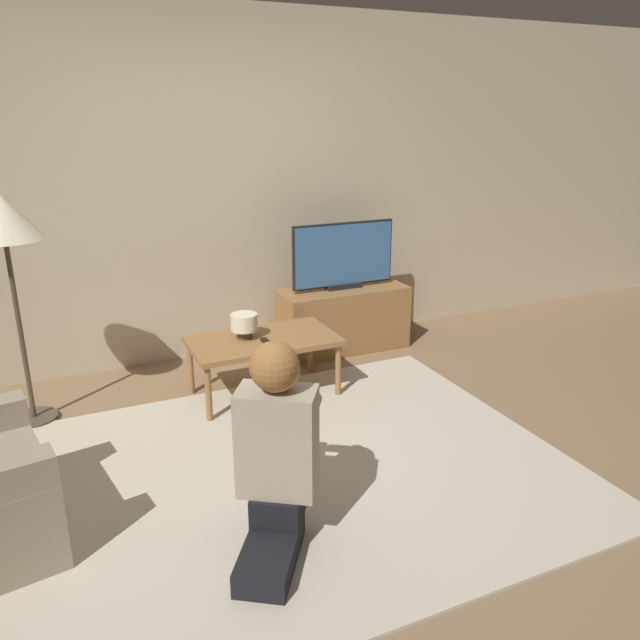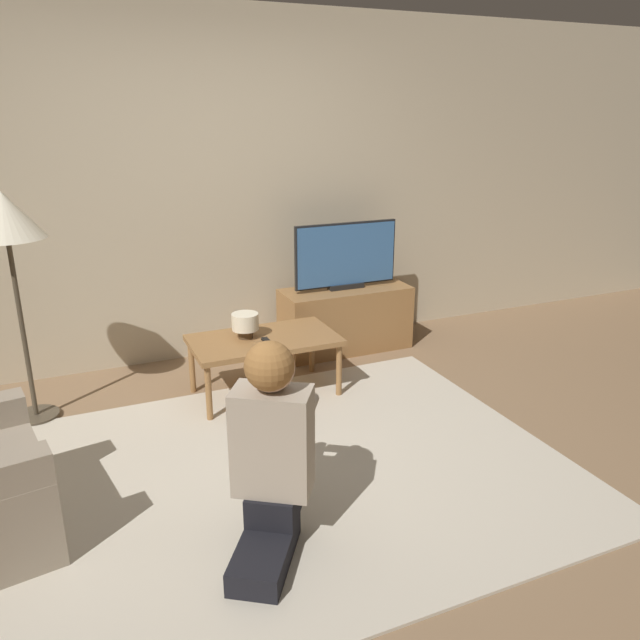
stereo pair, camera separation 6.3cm
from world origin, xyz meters
The scene contains 10 objects.
ground_plane centered at (0.00, 0.00, 0.00)m, with size 10.00×10.00×0.00m, color #896B4C.
wall_back centered at (0.00, 1.93, 1.30)m, with size 10.00×0.06×2.60m.
rug centered at (0.00, 0.00, 0.01)m, with size 2.90×2.32×0.02m.
tv_stand centered at (1.06, 1.57, 0.26)m, with size 1.04×0.41×0.51m.
tv centered at (1.06, 1.57, 0.78)m, with size 0.86×0.08×0.53m.
coffee_table centered at (0.17, 1.00, 0.38)m, with size 0.98×0.56×0.42m.
floor_lamp centered at (-1.29, 1.25, 1.23)m, with size 0.44×0.44×1.44m.
person_kneeling centered at (-0.29, -0.49, 0.50)m, with size 0.65×0.81×0.96m.
table_lamp centered at (0.06, 1.05, 0.52)m, with size 0.18×0.18×0.17m.
remote centered at (0.16, 0.89, 0.43)m, with size 0.04×0.15×0.02m.
Camera 2 is at (-1.05, -2.75, 1.88)m, focal length 35.00 mm.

